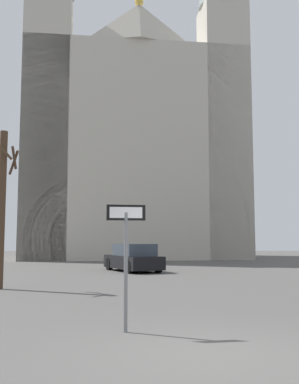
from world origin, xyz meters
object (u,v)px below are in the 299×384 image
object	(u,v)px
one_way_arrow_sign	(126,248)
bare_tree	(2,205)
cathedral	(134,126)
parked_car_near_black	(133,258)

from	to	relation	value
one_way_arrow_sign	bare_tree	world-z (taller)	bare_tree
bare_tree	cathedral	bearing A→B (deg)	80.78
cathedral	bare_tree	xyz separation A→B (m)	(-4.09, -25.21, -9.16)
bare_tree	parked_car_near_black	xyz separation A→B (m)	(4.32, 8.29, -2.12)
cathedral	parked_car_near_black	xyz separation A→B (m)	(0.23, -16.92, -11.28)
cathedral	one_way_arrow_sign	world-z (taller)	cathedral
one_way_arrow_sign	parked_car_near_black	size ratio (longest dim) A/B	0.50
cathedral	parked_car_near_black	distance (m)	20.34
cathedral	parked_car_near_black	bearing A→B (deg)	-89.23
cathedral	one_way_arrow_sign	size ratio (longest dim) A/B	18.84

